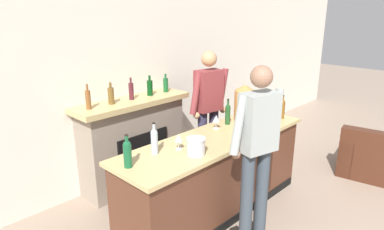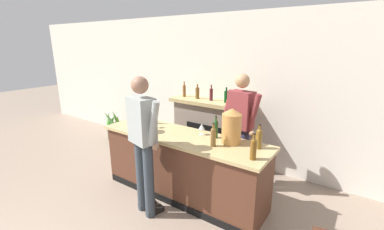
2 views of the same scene
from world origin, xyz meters
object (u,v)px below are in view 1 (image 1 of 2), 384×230
object	(u,v)px
wine_bottle_chardonnay_pale	(252,116)
wine_bottle_merlot_tall	(258,104)
ice_bucket_steel	(196,146)
wine_glass_near_bucket	(216,119)
person_bartender	(209,110)
wine_bottle_port_short	(127,153)
copper_dispenser	(244,103)
person_customer	(257,149)
wine_glass_back_row	(179,138)
wine_bottle_burgundy_dark	(154,140)
wine_bottle_riesling_slim	(228,113)
armchair_black	(376,160)
wine_bottle_cabernet_heavy	(282,108)
fireplace_stone	(133,142)

from	to	relation	value
wine_bottle_chardonnay_pale	wine_bottle_merlot_tall	size ratio (longest dim) A/B	0.97
ice_bucket_steel	wine_bottle_merlot_tall	distance (m)	1.62
wine_bottle_chardonnay_pale	wine_glass_near_bucket	bearing A→B (deg)	141.71
person_bartender	ice_bucket_steel	distance (m)	1.38
wine_bottle_chardonnay_pale	wine_bottle_port_short	distance (m)	1.72
copper_dispenser	person_customer	bearing A→B (deg)	-137.69
wine_bottle_chardonnay_pale	wine_bottle_merlot_tall	bearing A→B (deg)	27.38
wine_glass_near_bucket	wine_glass_back_row	xyz separation A→B (m)	(-0.76, -0.14, 0.00)
wine_bottle_burgundy_dark	wine_glass_near_bucket	size ratio (longest dim) A/B	2.01
wine_bottle_riesling_slim	wine_glass_back_row	bearing A→B (deg)	-171.73
armchair_black	person_customer	bearing A→B (deg)	169.48
wine_bottle_merlot_tall	wine_glass_near_bucket	world-z (taller)	wine_bottle_merlot_tall
ice_bucket_steel	wine_bottle_cabernet_heavy	xyz separation A→B (m)	(1.64, -0.00, 0.05)
ice_bucket_steel	wine_glass_near_bucket	bearing A→B (deg)	25.96
person_customer	wine_glass_back_row	distance (m)	0.79
armchair_black	wine_bottle_cabernet_heavy	bearing A→B (deg)	141.67
person_bartender	ice_bucket_steel	size ratio (longest dim) A/B	9.32
copper_dispenser	wine_bottle_burgundy_dark	size ratio (longest dim) A/B	1.44
wine_bottle_riesling_slim	ice_bucket_steel	bearing A→B (deg)	-159.42
person_bartender	wine_glass_back_row	world-z (taller)	person_bartender
armchair_black	wine_glass_near_bucket	size ratio (longest dim) A/B	6.34
person_bartender	wine_bottle_riesling_slim	world-z (taller)	person_bartender
wine_bottle_riesling_slim	wine_bottle_burgundy_dark	bearing A→B (deg)	-177.70
ice_bucket_steel	wine_glass_near_bucket	distance (m)	0.81
fireplace_stone	wine_bottle_riesling_slim	xyz separation A→B (m)	(0.69, -1.06, 0.48)
armchair_black	copper_dispenser	bearing A→B (deg)	142.39
ice_bucket_steel	wine_bottle_chardonnay_pale	size ratio (longest dim) A/B	0.63
ice_bucket_steel	wine_bottle_port_short	bearing A→B (deg)	158.40
ice_bucket_steel	wine_bottle_cabernet_heavy	size ratio (longest dim) A/B	0.62
fireplace_stone	wine_bottle_chardonnay_pale	xyz separation A→B (m)	(0.82, -1.34, 0.47)
wine_bottle_cabernet_heavy	wine_glass_near_bucket	xyz separation A→B (m)	(-0.92, 0.35, -0.02)
fireplace_stone	wine_bottle_cabernet_heavy	bearing A→B (deg)	-45.58
wine_bottle_cabernet_heavy	wine_glass_near_bucket	size ratio (longest dim) A/B	1.91
armchair_black	wine_bottle_burgundy_dark	distance (m)	3.41
armchair_black	copper_dispenser	distance (m)	2.20
wine_bottle_chardonnay_pale	wine_glass_back_row	xyz separation A→B (m)	(-1.11, 0.14, -0.02)
wine_bottle_chardonnay_pale	copper_dispenser	bearing A→B (deg)	57.90
person_bartender	wine_bottle_chardonnay_pale	bearing A→B (deg)	-92.65
wine_bottle_riesling_slim	wine_glass_near_bucket	world-z (taller)	wine_bottle_riesling_slim
wine_bottle_port_short	wine_bottle_merlot_tall	bearing A→B (deg)	2.22
person_customer	copper_dispenser	xyz separation A→B (m)	(0.84, 0.77, 0.15)
wine_glass_back_row	ice_bucket_steel	bearing A→B (deg)	-81.52
armchair_black	wine_glass_back_row	size ratio (longest dim) A/B	6.17
person_customer	wine_bottle_merlot_tall	size ratio (longest dim) A/B	5.80
wine_bottle_chardonnay_pale	wine_bottle_cabernet_heavy	bearing A→B (deg)	-7.90
wine_bottle_riesling_slim	wine_glass_near_bucket	xyz separation A→B (m)	(-0.23, -0.00, -0.02)
ice_bucket_steel	wine_glass_near_bucket	xyz separation A→B (m)	(0.72, 0.35, 0.03)
armchair_black	wine_bottle_burgundy_dark	xyz separation A→B (m)	(-3.07, 1.22, 0.84)
armchair_black	wine_bottle_port_short	xyz separation A→B (m)	(-3.44, 1.17, 0.83)
wine_bottle_merlot_tall	wine_bottle_riesling_slim	xyz separation A→B (m)	(-0.63, 0.02, -0.00)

